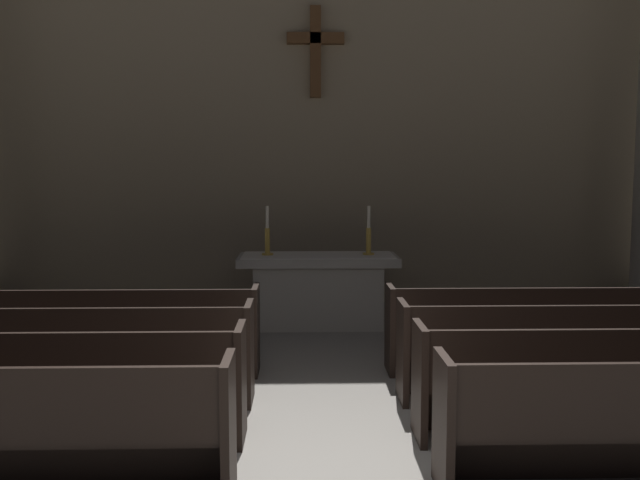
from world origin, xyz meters
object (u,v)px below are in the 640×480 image
(pew_right_row_2, at_px, (620,381))
(pew_right_row_3, at_px, (574,351))
(pew_right_row_4, at_px, (540,328))
(altar, at_px, (318,289))
(candlestick_right, at_px, (369,239))
(pew_left_row_2, at_px, (35,386))
(pew_left_row_4, at_px, (102,331))
(candlestick_left, at_px, (267,239))
(pew_left_row_3, at_px, (74,354))

(pew_right_row_2, bearing_deg, pew_right_row_3, 90.00)
(pew_right_row_4, relative_size, altar, 1.51)
(pew_right_row_4, bearing_deg, candlestick_right, 126.28)
(altar, bearing_deg, candlestick_right, 0.00)
(pew_left_row_2, bearing_deg, candlestick_right, 53.75)
(pew_right_row_3, bearing_deg, pew_left_row_4, 168.54)
(candlestick_left, bearing_deg, candlestick_right, 0.00)
(pew_left_row_3, relative_size, pew_right_row_3, 1.00)
(candlestick_left, bearing_deg, pew_right_row_3, -46.43)
(altar, bearing_deg, pew_left_row_2, -119.48)
(pew_left_row_2, bearing_deg, altar, 60.52)
(pew_left_row_3, height_order, pew_right_row_4, same)
(pew_left_row_3, relative_size, pew_right_row_4, 1.00)
(pew_left_row_3, relative_size, pew_left_row_4, 1.00)
(pew_left_row_4, bearing_deg, pew_left_row_2, -90.00)
(pew_left_row_4, bearing_deg, candlestick_right, 36.45)
(pew_right_row_4, distance_m, candlestick_right, 2.90)
(pew_right_row_4, bearing_deg, pew_right_row_3, -90.00)
(pew_right_row_2, bearing_deg, candlestick_left, 126.25)
(pew_left_row_2, relative_size, pew_right_row_4, 1.00)
(pew_left_row_2, height_order, pew_left_row_3, same)
(pew_left_row_3, xyz_separation_m, candlestick_left, (1.66, 3.21, 0.75))
(pew_left_row_3, height_order, pew_right_row_2, same)
(altar, bearing_deg, pew_left_row_3, -126.26)
(pew_right_row_2, distance_m, candlestick_right, 4.55)
(pew_left_row_4, xyz_separation_m, pew_right_row_2, (4.71, -1.91, 0.00))
(candlestick_left, xyz_separation_m, candlestick_right, (1.40, 0.00, 0.00))
(pew_right_row_2, xyz_separation_m, candlestick_left, (-3.06, 4.17, 0.75))
(pew_left_row_3, bearing_deg, candlestick_right, 46.43)
(pew_right_row_3, xyz_separation_m, altar, (-2.36, 3.21, 0.06))
(pew_left_row_3, distance_m, pew_right_row_4, 4.81)
(pew_left_row_4, xyz_separation_m, candlestick_right, (3.06, 2.26, 0.75))
(pew_left_row_4, xyz_separation_m, altar, (2.36, 2.26, 0.06))
(pew_left_row_4, height_order, pew_right_row_2, same)
(pew_right_row_2, xyz_separation_m, pew_right_row_4, (0.00, 1.91, 0.00))
(pew_right_row_3, distance_m, altar, 3.99)
(pew_left_row_2, bearing_deg, pew_right_row_2, 0.00)
(pew_right_row_3, height_order, altar, altar)
(pew_right_row_4, relative_size, candlestick_right, 4.91)
(pew_left_row_3, xyz_separation_m, pew_right_row_3, (4.71, 0.00, 0.00))
(pew_left_row_2, height_order, candlestick_right, candlestick_right)
(pew_left_row_4, height_order, candlestick_right, candlestick_right)
(pew_left_row_3, relative_size, altar, 1.51)
(pew_left_row_2, bearing_deg, pew_left_row_3, 90.00)
(pew_right_row_4, relative_size, candlestick_left, 4.91)
(pew_right_row_2, relative_size, candlestick_left, 4.91)
(pew_right_row_4, bearing_deg, candlestick_left, 143.55)
(pew_left_row_2, xyz_separation_m, pew_right_row_4, (4.71, 1.91, 0.00))
(pew_left_row_2, height_order, pew_left_row_4, same)
(pew_left_row_4, xyz_separation_m, pew_right_row_4, (4.71, 0.00, 0.00))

